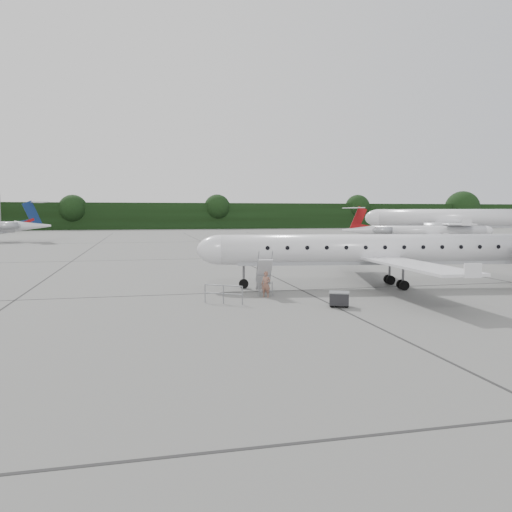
{
  "coord_description": "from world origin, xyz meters",
  "views": [
    {
      "loc": [
        -14.01,
        -24.65,
        4.93
      ],
      "look_at": [
        -7.28,
        4.99,
        2.3
      ],
      "focal_mm": 35.0,
      "sensor_mm": 36.0,
      "label": 1
    }
  ],
  "objects": [
    {
      "name": "safety_railing",
      "position": [
        -9.8,
        1.92,
        0.5
      ],
      "size": [
        1.91,
        1.24,
        1.0
      ],
      "primitive_type": null,
      "rotation": [
        0.0,
        0.0,
        -0.56
      ],
      "color": "gray",
      "rests_on": "ground"
    },
    {
      "name": "ground",
      "position": [
        0.0,
        0.0,
        0.0
      ],
      "size": [
        320.0,
        320.0,
        0.0
      ],
      "primitive_type": "plane",
      "color": "slate",
      "rests_on": "ground"
    },
    {
      "name": "baggage_cart",
      "position": [
        -4.01,
        -0.37,
        0.43
      ],
      "size": [
        1.23,
        1.13,
        0.86
      ],
      "primitive_type": null,
      "rotation": [
        0.0,
        0.0,
        -0.4
      ],
      "color": "black",
      "rests_on": "ground"
    },
    {
      "name": "passenger",
      "position": [
        -7.05,
        3.38,
        0.77
      ],
      "size": [
        0.67,
        0.61,
        1.53
      ],
      "primitive_type": "imported",
      "rotation": [
        0.0,
        0.0,
        -0.58
      ],
      "color": "brown",
      "rests_on": "ground"
    },
    {
      "name": "airstair",
      "position": [
        -6.85,
        4.69,
        1.1
      ],
      "size": [
        1.19,
        2.45,
        2.2
      ],
      "primitive_type": null,
      "rotation": [
        0.0,
        0.0,
        -0.15
      ],
      "color": "silver",
      "rests_on": "ground"
    },
    {
      "name": "main_regional_jet",
      "position": [
        1.47,
        5.66,
        3.51
      ],
      "size": [
        30.03,
        23.6,
        7.02
      ],
      "primitive_type": null,
      "rotation": [
        0.0,
        0.0,
        -0.15
      ],
      "color": "silver",
      "rests_on": "ground"
    },
    {
      "name": "bg_regional_right",
      "position": [
        29.36,
        44.82,
        2.94
      ],
      "size": [
        25.05,
        20.09,
        5.87
      ],
      "primitive_type": null,
      "rotation": [
        0.0,
        0.0,
        2.95
      ],
      "color": "silver",
      "rests_on": "ground"
    },
    {
      "name": "treeline",
      "position": [
        0.0,
        130.0,
        4.0
      ],
      "size": [
        260.0,
        4.0,
        8.0
      ],
      "primitive_type": "cube",
      "color": "black",
      "rests_on": "ground"
    },
    {
      "name": "bg_narrowbody",
      "position": [
        37.95,
        51.92,
        5.57
      ],
      "size": [
        37.93,
        34.42,
        11.14
      ],
      "primitive_type": null,
      "rotation": [
        0.0,
        0.0,
        -0.5
      ],
      "color": "silver",
      "rests_on": "ground"
    }
  ]
}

